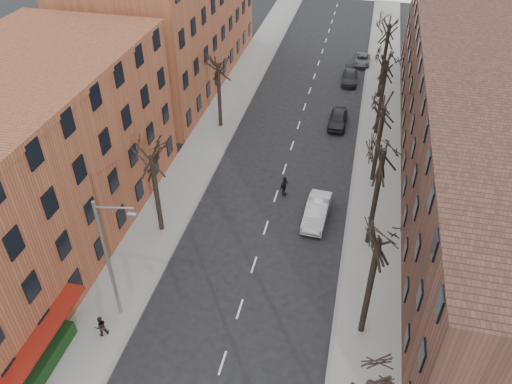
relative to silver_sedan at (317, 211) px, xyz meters
The scene contains 21 objects.
sidewalk_left 17.55m from the silver_sedan, 131.38° to the left, with size 4.00×90.00×0.15m, color gray.
sidewalk_right 13.90m from the silver_sedan, 71.50° to the left, with size 4.00×90.00×0.15m, color gray.
building_left_near 21.40m from the silver_sedan, 160.76° to the right, with size 12.00×26.00×12.00m, color brown.
building_left_far 30.23m from the silver_sedan, 131.49° to the left, with size 12.00×28.00×14.00m, color brown.
building_right 15.44m from the silver_sedan, 33.34° to the left, with size 12.00×50.00×10.00m, color #4F2E25.
awning_left 20.50m from the silver_sedan, 129.37° to the right, with size 1.20×7.00×0.15m, color maroon.
hedge 21.33m from the silver_sedan, 127.87° to the right, with size 0.80×6.00×1.00m, color black.
tree_right_b 10.65m from the silver_sedan, 67.86° to the right, with size 5.20×5.20×10.80m, color black, non-canonical shape.
tree_right_c 4.48m from the silver_sedan, 24.68° to the right, with size 5.20×5.20×11.60m, color black, non-canonical shape.
tree_right_d 7.39m from the silver_sedan, 56.98° to the left, with size 5.20×5.20×10.00m, color black, non-canonical shape.
tree_right_e 14.74m from the silver_sedan, 74.21° to the left, with size 5.20×5.20×10.80m, color black, non-canonical shape.
tree_right_f 22.53m from the silver_sedan, 79.76° to the left, with size 5.20×5.20×11.60m, color black, non-canonical shape.
tree_left_a 11.86m from the silver_sedan, 161.07° to the right, with size 5.20×5.20×9.50m, color black, non-canonical shape.
tree_left_b 16.55m from the silver_sedan, 132.64° to the left, with size 5.20×5.20×9.50m, color black, non-canonical shape.
streetlight 16.46m from the silver_sedan, 131.90° to the right, with size 2.45×0.22×9.03m.
silver_sedan is the anchor object (origin of this frame).
parked_car_near 14.93m from the silver_sedan, 89.22° to the left, with size 1.74×4.33×1.47m, color black.
parked_car_mid 25.38m from the silver_sedan, 88.69° to the left, with size 1.77×4.35×1.26m, color black.
parked_car_far 31.09m from the silver_sedan, 86.86° to the left, with size 1.86×4.04×1.12m, color #4F5156.
pedestrian_b 17.59m from the silver_sedan, 129.21° to the right, with size 0.72×0.56×1.48m, color black.
pedestrian_crossing 3.90m from the silver_sedan, 140.35° to the left, with size 1.04×0.43×1.78m, color black.
Camera 1 is at (5.62, -7.90, 25.16)m, focal length 35.00 mm.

